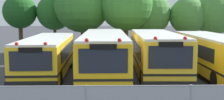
# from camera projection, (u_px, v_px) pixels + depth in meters

# --- Properties ---
(ground_plane) EXTENTS (160.00, 160.00, 0.00)m
(ground_plane) POSITION_uv_depth(u_px,v_px,m) (130.00, 76.00, 17.82)
(ground_plane) COLOR #38383D
(school_bus_0) EXTENTS (2.67, 9.37, 2.50)m
(school_bus_0) POSITION_uv_depth(u_px,v_px,m) (48.00, 55.00, 17.64)
(school_bus_0) COLOR yellow
(school_bus_0) RESTS_ON ground_plane
(school_bus_1) EXTENTS (2.60, 10.98, 2.77)m
(school_bus_1) POSITION_uv_depth(u_px,v_px,m) (104.00, 53.00, 17.42)
(school_bus_1) COLOR yellow
(school_bus_1) RESTS_ON ground_plane
(school_bus_2) EXTENTS (2.75, 9.56, 2.76)m
(school_bus_2) POSITION_uv_depth(u_px,v_px,m) (156.00, 52.00, 17.72)
(school_bus_2) COLOR yellow
(school_bus_2) RESTS_ON ground_plane
(school_bus_3) EXTENTS (2.48, 10.02, 2.61)m
(school_bus_3) POSITION_uv_depth(u_px,v_px,m) (212.00, 53.00, 17.81)
(school_bus_3) COLOR yellow
(school_bus_3) RESTS_ON ground_plane
(tree_0) EXTENTS (3.34, 3.34, 5.72)m
(tree_0) POSITION_uv_depth(u_px,v_px,m) (19.00, 12.00, 28.50)
(tree_0) COLOR #4C3823
(tree_0) RESTS_ON ground_plane
(tree_1) EXTENTS (3.51, 3.51, 5.72)m
(tree_1) POSITION_uv_depth(u_px,v_px,m) (56.00, 12.00, 28.60)
(tree_1) COLOR #4C3823
(tree_1) RESTS_ON ground_plane
(tree_2) EXTENTS (5.17, 5.17, 7.25)m
(tree_2) POSITION_uv_depth(u_px,v_px,m) (81.00, 3.00, 26.69)
(tree_2) COLOR #4C3823
(tree_2) RESTS_ON ground_plane
(tree_3) EXTENTS (4.84, 4.84, 7.12)m
(tree_3) POSITION_uv_depth(u_px,v_px,m) (125.00, 3.00, 26.07)
(tree_3) COLOR #4C3823
(tree_3) RESTS_ON ground_plane
(tree_4) EXTENTS (4.55, 4.55, 6.13)m
(tree_4) POSITION_uv_depth(u_px,v_px,m) (147.00, 13.00, 28.31)
(tree_4) COLOR #4C3823
(tree_4) RESTS_ON ground_plane
(tree_5) EXTENTS (3.57, 3.52, 5.37)m
(tree_5) POSITION_uv_depth(u_px,v_px,m) (189.00, 16.00, 27.77)
(tree_5) COLOR #4C3823
(tree_5) RESTS_ON ground_plane
(tree_6) EXTENTS (3.89, 3.89, 5.67)m
(tree_6) POSITION_uv_depth(u_px,v_px,m) (214.00, 14.00, 27.86)
(tree_6) COLOR #4C3823
(tree_6) RESTS_ON ground_plane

